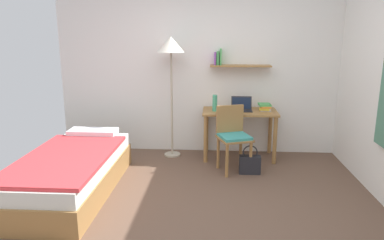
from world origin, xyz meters
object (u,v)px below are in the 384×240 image
object	(u,v)px
bed	(72,172)
standing_lamp	(171,51)
laptop	(241,107)
water_bottle	(215,103)
desk_chair	(233,135)
book_stack	(265,107)
desk	(240,119)
handbag	(250,164)

from	to	relation	value
bed	standing_lamp	distance (m)	2.14
laptop	water_bottle	world-z (taller)	water_bottle
desk_chair	book_stack	distance (m)	0.77
desk	laptop	xyz separation A→B (m)	(0.02, 0.01, 0.18)
desk	laptop	size ratio (longest dim) A/B	3.57
desk_chair	book_stack	size ratio (longest dim) A/B	3.67
desk	water_bottle	bearing A→B (deg)	-171.46
laptop	book_stack	size ratio (longest dim) A/B	1.27
desk_chair	handbag	distance (m)	0.44
water_bottle	book_stack	xyz separation A→B (m)	(0.73, 0.09, -0.07)
bed	book_stack	bearing A→B (deg)	29.82
laptop	handbag	xyz separation A→B (m)	(0.09, -0.65, -0.63)
laptop	desk	bearing A→B (deg)	-147.46
book_stack	handbag	xyz separation A→B (m)	(-0.25, -0.66, -0.63)
desk	desk_chair	size ratio (longest dim) A/B	1.23
laptop	book_stack	distance (m)	0.34
desk	handbag	bearing A→B (deg)	-80.21
bed	desk	world-z (taller)	desk
desk	book_stack	size ratio (longest dim) A/B	4.51
desk_chair	laptop	world-z (taller)	laptop
handbag	laptop	bearing A→B (deg)	97.53
book_stack	water_bottle	bearing A→B (deg)	-173.31
desk_chair	book_stack	bearing A→B (deg)	48.53
laptop	book_stack	world-z (taller)	laptop
standing_lamp	book_stack	size ratio (longest dim) A/B	7.45
handbag	desk	bearing A→B (deg)	99.79
desk_chair	handbag	size ratio (longest dim) A/B	2.23
laptop	handbag	world-z (taller)	laptop
book_stack	handbag	bearing A→B (deg)	-111.07
standing_lamp	water_bottle	xyz separation A→B (m)	(0.63, -0.08, -0.72)
bed	water_bottle	size ratio (longest dim) A/B	8.59
desk_chair	laptop	distance (m)	0.61
desk	standing_lamp	distance (m)	1.39
bed	desk_chair	bearing A→B (deg)	23.34
handbag	desk_chair	bearing A→B (deg)	151.98
bed	handbag	world-z (taller)	bed
desk_chair	water_bottle	bearing A→B (deg)	118.51
desk	bed	bearing A→B (deg)	-146.50
laptop	water_bottle	size ratio (longest dim) A/B	1.27
standing_lamp	laptop	bearing A→B (deg)	-0.61
laptop	handbag	size ratio (longest dim) A/B	0.77
bed	water_bottle	bearing A→B (deg)	37.79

